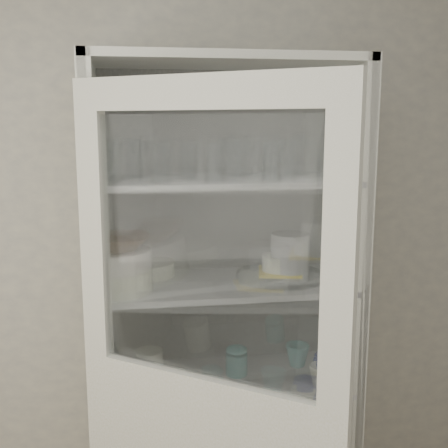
# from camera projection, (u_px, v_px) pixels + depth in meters

# --- Properties ---
(wall_back) EXTENTS (3.60, 0.02, 2.60)m
(wall_back) POSITION_uv_depth(u_px,v_px,m) (169.00, 259.00, 2.36)
(wall_back) COLOR #9F9D97
(wall_back) RESTS_ON ground
(pantry_cabinet) EXTENTS (1.00, 0.45, 2.10)m
(pantry_cabinet) POSITION_uv_depth(u_px,v_px,m) (222.00, 352.00, 2.29)
(pantry_cabinet) COLOR beige
(pantry_cabinet) RESTS_ON floor
(cupboard_door) EXTENTS (0.75, 0.56, 2.00)m
(cupboard_door) POSITION_uv_depth(u_px,v_px,m) (205.00, 445.00, 1.75)
(cupboard_door) COLOR beige
(cupboard_door) RESTS_ON floor
(tumbler_0) EXTENTS (0.07, 0.07, 0.14)m
(tumbler_0) POSITION_uv_depth(u_px,v_px,m) (111.00, 163.00, 1.91)
(tumbler_0) COLOR silver
(tumbler_0) RESTS_ON shelf_glass
(tumbler_1) EXTENTS (0.09, 0.09, 0.14)m
(tumbler_1) POSITION_uv_depth(u_px,v_px,m) (160.00, 163.00, 1.90)
(tumbler_1) COLOR silver
(tumbler_1) RESTS_ON shelf_glass
(tumbler_2) EXTENTS (0.08, 0.08, 0.13)m
(tumbler_2) POSITION_uv_depth(u_px,v_px,m) (214.00, 163.00, 1.95)
(tumbler_2) COLOR silver
(tumbler_2) RESTS_ON shelf_glass
(tumbler_3) EXTENTS (0.08, 0.08, 0.15)m
(tumbler_3) POSITION_uv_depth(u_px,v_px,m) (234.00, 160.00, 1.96)
(tumbler_3) COLOR silver
(tumbler_3) RESTS_ON shelf_glass
(tumbler_4) EXTENTS (0.09, 0.09, 0.14)m
(tumbler_4) POSITION_uv_depth(u_px,v_px,m) (272.00, 162.00, 1.97)
(tumbler_4) COLOR silver
(tumbler_4) RESTS_ON shelf_glass
(tumbler_5) EXTENTS (0.08, 0.08, 0.15)m
(tumbler_5) POSITION_uv_depth(u_px,v_px,m) (287.00, 160.00, 2.01)
(tumbler_5) COLOR silver
(tumbler_5) RESTS_ON shelf_glass
(tumbler_6) EXTENTS (0.06, 0.06, 0.13)m
(tumbler_6) POSITION_uv_depth(u_px,v_px,m) (342.00, 162.00, 2.02)
(tumbler_6) COLOR silver
(tumbler_6) RESTS_ON shelf_glass
(tumbler_7) EXTENTS (0.10, 0.10, 0.15)m
(tumbler_7) POSITION_uv_depth(u_px,v_px,m) (112.00, 159.00, 2.02)
(tumbler_7) COLOR silver
(tumbler_7) RESTS_ON shelf_glass
(tumbler_8) EXTENTS (0.10, 0.10, 0.15)m
(tumbler_8) POSITION_uv_depth(u_px,v_px,m) (133.00, 159.00, 2.03)
(tumbler_8) COLOR silver
(tumbler_8) RESTS_ON shelf_glass
(tumbler_9) EXTENTS (0.09, 0.09, 0.13)m
(tumbler_9) POSITION_uv_depth(u_px,v_px,m) (188.00, 160.00, 2.09)
(tumbler_9) COLOR silver
(tumbler_9) RESTS_ON shelf_glass
(goblet_0) EXTENTS (0.07, 0.07, 0.16)m
(goblet_0) POSITION_uv_depth(u_px,v_px,m) (140.00, 155.00, 2.15)
(goblet_0) COLOR silver
(goblet_0) RESTS_ON shelf_glass
(goblet_1) EXTENTS (0.08, 0.08, 0.17)m
(goblet_1) POSITION_uv_depth(u_px,v_px,m) (229.00, 153.00, 2.16)
(goblet_1) COLOR silver
(goblet_1) RESTS_ON shelf_glass
(goblet_2) EXTENTS (0.07, 0.07, 0.16)m
(goblet_2) POSITION_uv_depth(u_px,v_px,m) (245.00, 154.00, 2.23)
(goblet_2) COLOR silver
(goblet_2) RESTS_ON shelf_glass
(goblet_3) EXTENTS (0.08, 0.08, 0.18)m
(goblet_3) POSITION_uv_depth(u_px,v_px,m) (300.00, 151.00, 2.24)
(goblet_3) COLOR silver
(goblet_3) RESTS_ON shelf_glass
(plate_stack_front) EXTENTS (0.24, 0.24, 0.08)m
(plate_stack_front) POSITION_uv_depth(u_px,v_px,m) (120.00, 280.00, 2.03)
(plate_stack_front) COLOR white
(plate_stack_front) RESTS_ON shelf_plates
(plate_stack_back) EXTENTS (0.23, 0.23, 0.06)m
(plate_stack_back) POSITION_uv_depth(u_px,v_px,m) (146.00, 268.00, 2.25)
(plate_stack_back) COLOR white
(plate_stack_back) RESTS_ON shelf_plates
(cream_bowl) EXTENTS (0.28, 0.28, 0.07)m
(cream_bowl) POSITION_uv_depth(u_px,v_px,m) (119.00, 259.00, 2.01)
(cream_bowl) COLOR white
(cream_bowl) RESTS_ON plate_stack_front
(terracotta_bowl) EXTENTS (0.23, 0.23, 0.05)m
(terracotta_bowl) POSITION_uv_depth(u_px,v_px,m) (118.00, 242.00, 2.00)
(terracotta_bowl) COLOR #462E18
(terracotta_bowl) RESTS_ON cream_bowl
(glass_platter) EXTENTS (0.43, 0.43, 0.02)m
(glass_platter) POSITION_uv_depth(u_px,v_px,m) (280.00, 275.00, 2.21)
(glass_platter) COLOR silver
(glass_platter) RESTS_ON shelf_plates
(yellow_trivet) EXTENTS (0.20, 0.20, 0.01)m
(yellow_trivet) POSITION_uv_depth(u_px,v_px,m) (280.00, 272.00, 2.21)
(yellow_trivet) COLOR yellow
(yellow_trivet) RESTS_ON glass_platter
(white_ramekin) EXTENTS (0.17, 0.17, 0.06)m
(white_ramekin) POSITION_uv_depth(u_px,v_px,m) (280.00, 263.00, 2.20)
(white_ramekin) COLOR white
(white_ramekin) RESTS_ON yellow_trivet
(grey_bowl_stack) EXTENTS (0.15, 0.15, 0.18)m
(grey_bowl_stack) POSITION_uv_depth(u_px,v_px,m) (290.00, 256.00, 2.19)
(grey_bowl_stack) COLOR #B5B5B5
(grey_bowl_stack) RESTS_ON shelf_plates
(mug_blue) EXTENTS (0.17, 0.17, 0.10)m
(mug_blue) POSITION_uv_depth(u_px,v_px,m) (329.00, 367.00, 2.22)
(mug_blue) COLOR navy
(mug_blue) RESTS_ON shelf_mugs
(mug_teal) EXTENTS (0.11, 0.11, 0.09)m
(mug_teal) POSITION_uv_depth(u_px,v_px,m) (297.00, 355.00, 2.35)
(mug_teal) COLOR #1D6D78
(mug_teal) RESTS_ON shelf_mugs
(mug_white) EXTENTS (0.10, 0.10, 0.09)m
(mug_white) POSITION_uv_depth(u_px,v_px,m) (321.00, 376.00, 2.16)
(mug_white) COLOR white
(mug_white) RESTS_ON shelf_mugs
(teal_jar) EXTENTS (0.09, 0.09, 0.10)m
(teal_jar) POSITION_uv_depth(u_px,v_px,m) (237.00, 362.00, 2.26)
(teal_jar) COLOR #1D6D78
(teal_jar) RESTS_ON shelf_mugs
(measuring_cups) EXTENTS (0.09, 0.09, 0.04)m
(measuring_cups) POSITION_uv_depth(u_px,v_px,m) (182.00, 381.00, 2.17)
(measuring_cups) COLOR silver
(measuring_cups) RESTS_ON shelf_mugs
(white_canister) EXTENTS (0.14, 0.14, 0.13)m
(white_canister) POSITION_uv_depth(u_px,v_px,m) (150.00, 366.00, 2.20)
(white_canister) COLOR white
(white_canister) RESTS_ON shelf_mugs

